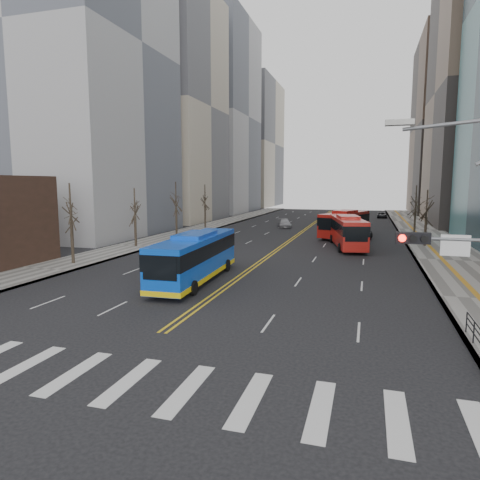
% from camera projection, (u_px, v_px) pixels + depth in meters
% --- Properties ---
extents(ground, '(220.00, 220.00, 0.00)m').
position_uv_depth(ground, '(101.00, 377.00, 16.29)').
color(ground, black).
extents(sidewalk_right, '(7.00, 130.00, 0.15)m').
position_uv_depth(sidewalk_right, '(432.00, 241.00, 54.04)').
color(sidewalk_right, slate).
rests_on(sidewalk_right, ground).
extents(sidewalk_left, '(5.00, 130.00, 0.15)m').
position_uv_depth(sidewalk_left, '(185.00, 232.00, 63.71)').
color(sidewalk_left, slate).
rests_on(sidewalk_left, ground).
extents(crosswalk, '(26.70, 4.00, 0.01)m').
position_uv_depth(crosswalk, '(101.00, 377.00, 16.29)').
color(crosswalk, silver).
rests_on(crosswalk, ground).
extents(centerline, '(0.55, 100.00, 0.01)m').
position_uv_depth(centerline, '(305.00, 229.00, 68.52)').
color(centerline, gold).
rests_on(centerline, ground).
extents(office_towers, '(83.00, 134.00, 58.00)m').
position_uv_depth(office_towers, '(319.00, 92.00, 78.18)').
color(office_towers, '#949497').
rests_on(office_towers, ground).
extents(street_trees, '(35.20, 47.20, 7.60)m').
position_uv_depth(street_trees, '(221.00, 204.00, 50.51)').
color(street_trees, black).
rests_on(street_trees, ground).
extents(blue_bus, '(3.32, 12.75, 3.67)m').
position_uv_depth(blue_bus, '(196.00, 256.00, 32.10)').
color(blue_bus, blue).
rests_on(blue_bus, ground).
extents(red_bus_near, '(4.96, 12.06, 3.71)m').
position_uv_depth(red_bus_near, '(348.00, 230.00, 48.99)').
color(red_bus_near, red).
rests_on(red_bus_near, ground).
extents(red_bus_far, '(6.48, 11.88, 3.68)m').
position_uv_depth(red_bus_far, '(345.00, 222.00, 58.84)').
color(red_bus_far, red).
rests_on(red_bus_far, ground).
extents(car_white, '(2.43, 4.47, 1.40)m').
position_uv_depth(car_white, '(178.00, 256.00, 39.46)').
color(car_white, silver).
rests_on(car_white, ground).
extents(car_dark_mid, '(3.43, 4.91, 1.55)m').
position_uv_depth(car_dark_mid, '(360.00, 235.00, 54.86)').
color(car_dark_mid, black).
rests_on(car_dark_mid, ground).
extents(car_silver, '(3.29, 5.15, 1.39)m').
position_uv_depth(car_silver, '(284.00, 223.00, 71.50)').
color(car_silver, '#959499').
rests_on(car_silver, ground).
extents(car_dark_far, '(2.14, 4.42, 1.21)m').
position_uv_depth(car_dark_far, '(382.00, 215.00, 91.74)').
color(car_dark_far, black).
rests_on(car_dark_far, ground).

